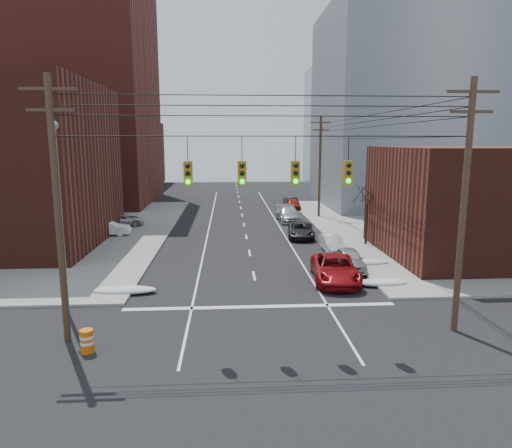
{
  "coord_description": "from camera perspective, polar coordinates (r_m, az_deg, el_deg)",
  "views": [
    {
      "loc": [
        -1.58,
        -15.76,
        8.39
      ],
      "look_at": [
        0.24,
        13.85,
        3.0
      ],
      "focal_mm": 32.0,
      "sensor_mm": 36.0,
      "label": 1
    }
  ],
  "objects": [
    {
      "name": "utility_pole_left",
      "position": [
        20.17,
        -23.57,
        2.01
      ],
      "size": [
        2.2,
        0.28,
        11.0
      ],
      "color": "#473323",
      "rests_on": "ground"
    },
    {
      "name": "construction_barrel",
      "position": [
        20.09,
        -20.36,
        -13.53
      ],
      "size": [
        0.72,
        0.72,
        0.96
      ],
      "rotation": [
        0.0,
        0.0,
        0.39
      ],
      "color": "#D65D0B",
      "rests_on": "ground"
    },
    {
      "name": "parked_car_c",
      "position": [
        40.32,
        5.66,
        -0.79
      ],
      "size": [
        2.8,
        5.05,
        1.34
      ],
      "primitive_type": "imported",
      "rotation": [
        0.0,
        0.0,
        -0.13
      ],
      "color": "black",
      "rests_on": "ground"
    },
    {
      "name": "building_brick_far",
      "position": [
        93.06,
        -18.93,
        8.28
      ],
      "size": [
        22.0,
        18.0,
        12.0
      ],
      "primitive_type": "cube",
      "color": "#4F1E17",
      "rests_on": "ground"
    },
    {
      "name": "bare_tree",
      "position": [
        37.95,
        13.64,
        0.8
      ],
      "size": [
        2.09,
        2.2,
        4.93
      ],
      "color": "black",
      "rests_on": "ground"
    },
    {
      "name": "parked_car_a",
      "position": [
        30.92,
        11.59,
        -4.32
      ],
      "size": [
        1.82,
        4.18,
        1.4
      ],
      "primitive_type": "imported",
      "rotation": [
        0.0,
        0.0,
        -0.04
      ],
      "color": "#B2B2B7",
      "rests_on": "ground"
    },
    {
      "name": "snow_nw",
      "position": [
        26.72,
        -16.08,
        -7.95
      ],
      "size": [
        3.5,
        1.08,
        0.42
      ],
      "primitive_type": "ellipsoid",
      "color": "silver",
      "rests_on": "ground"
    },
    {
      "name": "parked_car_b",
      "position": [
        35.77,
        9.47,
        -2.38
      ],
      "size": [
        1.33,
        3.81,
        1.26
      ],
      "primitive_type": "imported",
      "rotation": [
        0.0,
        0.0,
        -0.0
      ],
      "color": "silver",
      "rests_on": "ground"
    },
    {
      "name": "street_light",
      "position": [
        23.33,
        -23.35,
        2.43
      ],
      "size": [
        0.44,
        0.44,
        9.32
      ],
      "color": "gray",
      "rests_on": "ground"
    },
    {
      "name": "parked_car_f",
      "position": [
        57.98,
        4.43,
        2.65
      ],
      "size": [
        1.7,
        4.33,
        1.41
      ],
      "primitive_type": "imported",
      "rotation": [
        0.0,
        0.0,
        0.05
      ],
      "color": "black",
      "rests_on": "ground"
    },
    {
      "name": "utility_pole_far",
      "position": [
        50.84,
        7.99,
        7.26
      ],
      "size": [
        2.2,
        0.28,
        11.0
      ],
      "color": "#473323",
      "rests_on": "ground"
    },
    {
      "name": "parked_car_d",
      "position": [
        48.55,
        4.08,
        1.26
      ],
      "size": [
        2.38,
        5.46,
        1.56
      ],
      "primitive_type": "imported",
      "rotation": [
        0.0,
        0.0,
        0.03
      ],
      "color": "#A6A7AB",
      "rests_on": "ground"
    },
    {
      "name": "building_brick_tall",
      "position": [
        67.91,
        -23.63,
        15.05
      ],
      "size": [
        24.0,
        20.0,
        30.0
      ],
      "primitive_type": "cube",
      "color": "maroon",
      "rests_on": "ground"
    },
    {
      "name": "lot_car_d",
      "position": [
        42.53,
        -25.23,
        -0.88
      ],
      "size": [
        4.54,
        3.12,
        1.44
      ],
      "primitive_type": "imported",
      "rotation": [
        0.0,
        0.0,
        1.2
      ],
      "color": "#ACACB1",
      "rests_on": "sidewalk_nw"
    },
    {
      "name": "lot_car_b",
      "position": [
        46.76,
        -16.5,
        0.5
      ],
      "size": [
        4.91,
        3.34,
        1.25
      ],
      "primitive_type": "imported",
      "rotation": [
        0.0,
        0.0,
        1.88
      ],
      "color": "silver",
      "rests_on": "sidewalk_nw"
    },
    {
      "name": "snow_ne",
      "position": [
        28.03,
        15.46,
        -7.06
      ],
      "size": [
        3.0,
        1.08,
        0.42
      ],
      "primitive_type": "ellipsoid",
      "color": "silver",
      "rests_on": "ground"
    },
    {
      "name": "building_glass",
      "position": [
        89.53,
        13.37,
        11.7
      ],
      "size": [
        20.0,
        18.0,
        22.0
      ],
      "primitive_type": "cube",
      "color": "gray",
      "rests_on": "ground"
    },
    {
      "name": "utility_pole_right",
      "position": [
        21.46,
        24.56,
        2.38
      ],
      "size": [
        2.2,
        0.28,
        11.0
      ],
      "color": "#473323",
      "rests_on": "ground"
    },
    {
      "name": "parked_car_e",
      "position": [
        56.99,
        4.57,
        2.49
      ],
      "size": [
        1.86,
        4.06,
        1.35
      ],
      "primitive_type": "imported",
      "rotation": [
        0.0,
        0.0,
        0.07
      ],
      "color": "maroon",
      "rests_on": "ground"
    },
    {
      "name": "lot_car_c",
      "position": [
        45.21,
        -25.33,
        -0.38
      ],
      "size": [
        4.5,
        1.98,
        1.29
      ],
      "primitive_type": "imported",
      "rotation": [
        0.0,
        0.0,
        1.53
      ],
      "color": "black",
      "rests_on": "sidewalk_nw"
    },
    {
      "name": "building_storefront",
      "position": [
        37.57,
        27.95,
        2.38
      ],
      "size": [
        16.0,
        12.0,
        8.0
      ],
      "primitive_type": "cube",
      "color": "#4F1E17",
      "rests_on": "ground"
    },
    {
      "name": "traffic_signals",
      "position": [
        18.85,
        1.6,
        6.57
      ],
      "size": [
        17.0,
        0.42,
        2.02
      ],
      "color": "black",
      "rests_on": "ground"
    },
    {
      "name": "snow_east_far",
      "position": [
        32.14,
        12.87,
        -4.71
      ],
      "size": [
        4.0,
        1.08,
        0.42
      ],
      "primitive_type": "ellipsoid",
      "color": "silver",
      "rests_on": "ground"
    },
    {
      "name": "building_office",
      "position": [
        64.38,
        18.51,
        13.44
      ],
      "size": [
        22.0,
        20.0,
        25.0
      ],
      "primitive_type": "cube",
      "color": "gray",
      "rests_on": "ground"
    },
    {
      "name": "red_pickup",
      "position": [
        28.16,
        9.85,
        -5.53
      ],
      "size": [
        3.13,
        5.87,
        1.57
      ],
      "primitive_type": "imported",
      "rotation": [
        0.0,
        0.0,
        -0.1
      ],
      "color": "maroon",
      "rests_on": "ground"
    },
    {
      "name": "lot_car_a",
      "position": [
        42.46,
        -18.11,
        -0.49
      ],
      "size": [
        4.19,
        1.82,
        1.34
      ],
      "primitive_type": "imported",
      "rotation": [
        0.0,
        0.0,
        1.67
      ],
      "color": "white",
      "rests_on": "sidewalk_nw"
    },
    {
      "name": "ground",
      "position": [
        17.93,
        2.04,
        -17.62
      ],
      "size": [
        160.0,
        160.0,
        0.0
      ],
      "primitive_type": "plane",
      "color": "black",
      "rests_on": "ground"
    }
  ]
}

